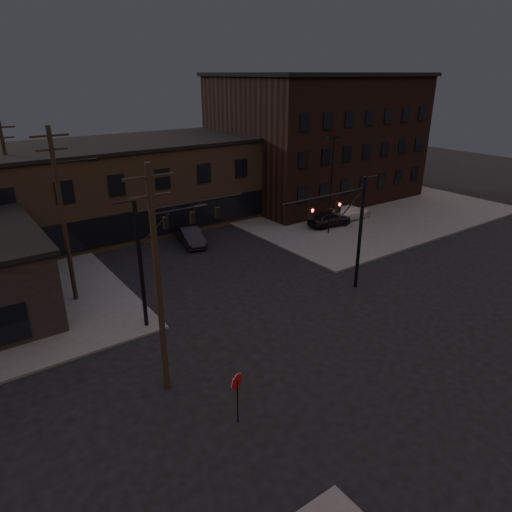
% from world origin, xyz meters
% --- Properties ---
extents(ground, '(140.00, 140.00, 0.00)m').
position_xyz_m(ground, '(0.00, 0.00, 0.00)').
color(ground, black).
rests_on(ground, ground).
extents(sidewalk_ne, '(30.00, 30.00, 0.15)m').
position_xyz_m(sidewalk_ne, '(22.00, 22.00, 0.07)').
color(sidewalk_ne, '#474744').
rests_on(sidewalk_ne, ground).
extents(building_row, '(40.00, 12.00, 8.00)m').
position_xyz_m(building_row, '(0.00, 28.00, 4.00)').
color(building_row, brown).
rests_on(building_row, ground).
extents(building_right, '(22.00, 16.00, 14.00)m').
position_xyz_m(building_right, '(22.00, 26.00, 7.00)').
color(building_right, black).
rests_on(building_right, ground).
extents(traffic_signal_near, '(7.12, 0.24, 8.00)m').
position_xyz_m(traffic_signal_near, '(5.36, 4.50, 4.93)').
color(traffic_signal_near, black).
rests_on(traffic_signal_near, ground).
extents(traffic_signal_far, '(7.12, 0.24, 8.00)m').
position_xyz_m(traffic_signal_far, '(-6.72, 8.00, 5.01)').
color(traffic_signal_far, black).
rests_on(traffic_signal_far, ground).
extents(stop_sign, '(0.72, 0.33, 2.48)m').
position_xyz_m(stop_sign, '(-8.00, -1.99, 1.84)').
color(stop_sign, black).
rests_on(stop_sign, ground).
extents(utility_pole_near, '(3.70, 0.28, 11.00)m').
position_xyz_m(utility_pole_near, '(-9.43, 2.00, 5.87)').
color(utility_pole_near, black).
rests_on(utility_pole_near, ground).
extents(utility_pole_mid, '(3.70, 0.28, 11.50)m').
position_xyz_m(utility_pole_mid, '(-10.44, 14.00, 6.13)').
color(utility_pole_mid, black).
rests_on(utility_pole_mid, ground).
extents(utility_pole_far, '(2.20, 0.28, 11.00)m').
position_xyz_m(utility_pole_far, '(-11.50, 26.00, 5.78)').
color(utility_pole_far, black).
rests_on(utility_pole_far, ground).
extents(lot_light_a, '(1.50, 0.28, 9.14)m').
position_xyz_m(lot_light_a, '(13.00, 14.00, 5.51)').
color(lot_light_a, black).
rests_on(lot_light_a, ground).
extents(lot_light_b, '(1.50, 0.28, 9.14)m').
position_xyz_m(lot_light_b, '(19.00, 19.00, 5.51)').
color(lot_light_b, black).
rests_on(lot_light_b, ground).
extents(parked_car_lot_a, '(4.65, 2.35, 1.52)m').
position_xyz_m(parked_car_lot_a, '(14.51, 15.47, 0.91)').
color(parked_car_lot_a, black).
rests_on(parked_car_lot_a, sidewalk_ne).
extents(parked_car_lot_b, '(4.99, 2.18, 1.43)m').
position_xyz_m(parked_car_lot_b, '(18.08, 15.99, 0.86)').
color(parked_car_lot_b, silver).
rests_on(parked_car_lot_b, sidewalk_ne).
extents(car_crossing, '(2.51, 4.97, 1.56)m').
position_xyz_m(car_crossing, '(1.02, 19.25, 0.78)').
color(car_crossing, black).
rests_on(car_crossing, ground).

